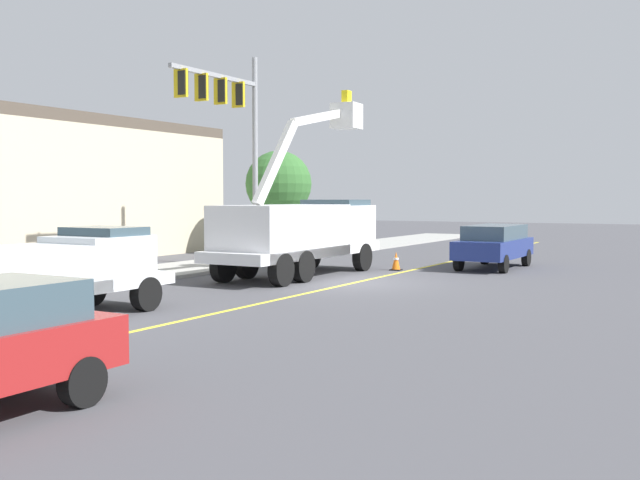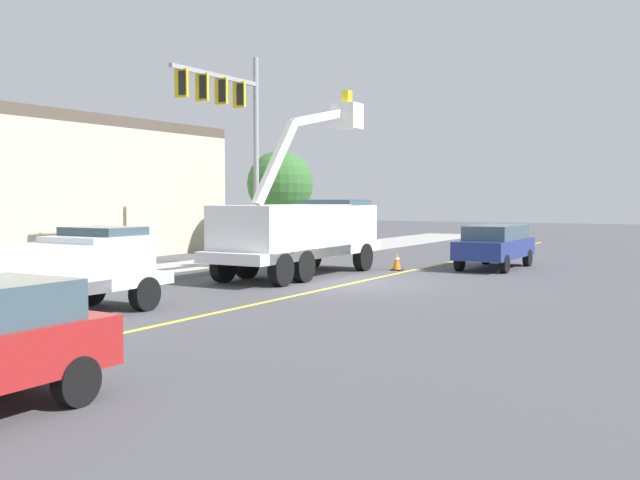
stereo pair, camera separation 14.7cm
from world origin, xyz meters
The scene contains 9 objects.
ground centered at (0.00, 0.00, 0.00)m, with size 120.00×120.00×0.00m, color #47474C.
sidewalk_far_side centered at (0.43, 7.51, 0.06)m, with size 60.00×3.60×0.12m, color #9E9E99.
lane_centre_stripe centered at (0.00, 0.00, 0.00)m, with size 50.00×0.16×0.01m, color yellow.
utility_bucket_truck centered at (1.29, 2.56, 1.60)m, with size 8.33×3.22×6.56m.
service_pickup_truck centered at (-9.38, 3.20, 1.12)m, with size 5.71×2.45×2.06m.
passing_minivan centered at (7.12, -2.91, 0.97)m, with size 4.90×2.17×1.69m.
traffic_cone_mid_front centered at (4.64, 0.23, 0.35)m, with size 0.40×0.40×0.71m.
traffic_signal_mast centered at (2.64, 6.36, 5.86)m, with size 5.26×0.76×8.46m.
street_tree_right centered at (9.85, 8.33, 3.42)m, with size 3.24×3.24×5.06m.
Camera 1 is at (-21.72, -9.67, 2.79)m, focal length 41.51 mm.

